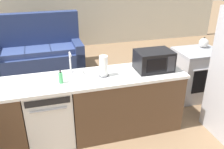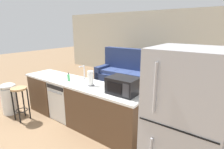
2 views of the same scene
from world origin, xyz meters
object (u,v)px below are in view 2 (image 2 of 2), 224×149
(soap_bottle, at_px, (69,78))
(dishwasher, at_px, (67,99))
(trash_bin, at_px, (9,98))
(stove_range, at_px, (199,125))
(microwave, at_px, (123,86))
(couch, at_px, (126,74))
(paper_towel_roll, at_px, (91,78))
(refrigerator, at_px, (183,132))
(bar_stool, at_px, (20,97))
(kettle, at_px, (217,94))

(soap_bottle, bearing_deg, dishwasher, 159.62)
(dishwasher, xyz_separation_m, trash_bin, (-1.23, -0.69, -0.04))
(trash_bin, bearing_deg, stove_range, 17.97)
(microwave, bearing_deg, couch, 120.78)
(couch, bearing_deg, trash_bin, -107.41)
(dishwasher, height_order, paper_towel_roll, paper_towel_roll)
(stove_range, relative_size, refrigerator, 0.50)
(soap_bottle, distance_m, trash_bin, 1.66)
(refrigerator, xyz_separation_m, bar_stool, (-3.30, -0.14, -0.36))
(refrigerator, bearing_deg, paper_towel_roll, 163.76)
(stove_range, height_order, microwave, microwave)
(stove_range, distance_m, refrigerator, 1.18)
(refrigerator, xyz_separation_m, paper_towel_roll, (-1.85, 0.54, 0.14))
(soap_bottle, distance_m, kettle, 2.69)
(soap_bottle, height_order, trash_bin, soap_bottle)
(kettle, bearing_deg, microwave, -152.29)
(kettle, distance_m, trash_bin, 4.27)
(soap_bottle, distance_m, couch, 2.88)
(refrigerator, distance_m, paper_towel_roll, 1.93)
(paper_towel_roll, xyz_separation_m, kettle, (2.02, 0.69, -0.05))
(dishwasher, relative_size, paper_towel_roll, 2.98)
(soap_bottle, relative_size, bar_stool, 0.24)
(stove_range, relative_size, bar_stool, 1.22)
(refrigerator, height_order, trash_bin, refrigerator)
(paper_towel_roll, height_order, couch, couch)
(dishwasher, xyz_separation_m, stove_range, (2.60, 0.55, 0.03))
(microwave, relative_size, paper_towel_roll, 1.77)
(dishwasher, bearing_deg, trash_bin, -150.57)
(soap_bottle, xyz_separation_m, kettle, (2.58, 0.75, 0.01))
(trash_bin, relative_size, couch, 0.37)
(microwave, relative_size, bar_stool, 0.68)
(bar_stool, bearing_deg, dishwasher, 44.48)
(dishwasher, distance_m, kettle, 2.91)
(dishwasher, distance_m, bar_stool, 0.99)
(dishwasher, bearing_deg, kettle, 13.78)
(dishwasher, height_order, stove_range, stove_range)
(paper_towel_roll, bearing_deg, trash_bin, -160.99)
(refrigerator, bearing_deg, stove_range, 89.99)
(dishwasher, distance_m, trash_bin, 1.41)
(bar_stool, height_order, couch, couch)
(trash_bin, bearing_deg, paper_towel_roll, 19.01)
(kettle, relative_size, trash_bin, 0.28)
(paper_towel_roll, bearing_deg, bar_stool, -155.01)
(couch, bearing_deg, refrigerator, -49.99)
(stove_range, relative_size, couch, 0.44)
(dishwasher, bearing_deg, soap_bottle, -20.38)
(dishwasher, distance_m, soap_bottle, 0.59)
(dishwasher, bearing_deg, refrigerator, -11.93)
(refrigerator, distance_m, couch, 4.31)
(dishwasher, bearing_deg, paper_towel_roll, -0.85)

